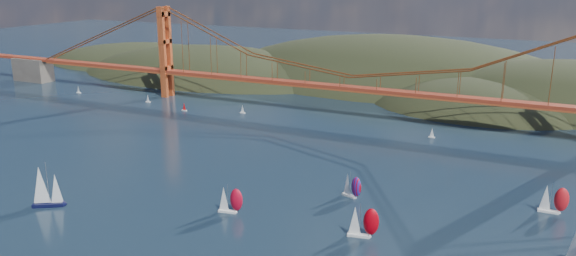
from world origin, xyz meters
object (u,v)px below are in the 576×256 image
Objects in this scene: sloop_navy at (45,187)px; racer_0 at (230,200)px; racer_3 at (553,199)px; racer_rwb at (352,186)px; racer_1 at (363,221)px.

sloop_navy is 1.62× the size of racer_0.
racer_rwb is (-62.46, -15.83, -0.55)m from racer_3.
racer_0 is 103.55m from racer_3.
racer_1 is 1.03× the size of racer_3.
sloop_navy is 1.72× the size of racer_rwb.
racer_3 is at bearing 28.92° from racer_1.
racer_rwb is (-13.05, 27.16, -0.69)m from racer_1.
racer_1 is 1.16× the size of racer_rwb.
racer_0 is at bearing -156.90° from racer_3.
racer_1 reaches higher than racer_rwb.
racer_3 reaches higher than racer_rwb.
sloop_navy reaches higher than racer_1.
racer_0 is 42.45m from racer_rwb.
racer_rwb is at bearing 103.56° from racer_1.
racer_3 is at bearing 36.70° from racer_rwb.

